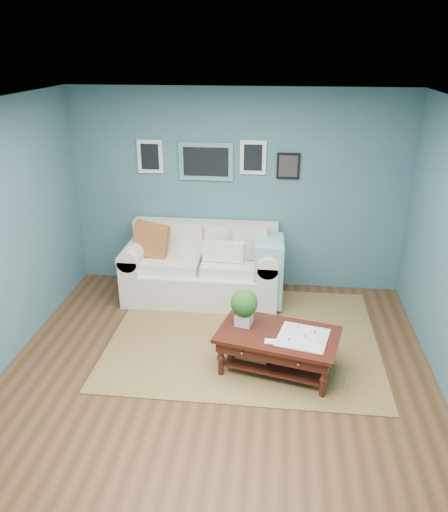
# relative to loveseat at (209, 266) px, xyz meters

# --- Properties ---
(room_shell) EXTENTS (5.00, 5.02, 2.70)m
(room_shell) POSITION_rel_loveseat_xyz_m (0.32, -1.97, 0.92)
(room_shell) COLOR brown
(room_shell) RESTS_ON ground
(area_rug) EXTENTS (3.06, 2.45, 0.01)m
(area_rug) POSITION_rel_loveseat_xyz_m (0.55, -1.00, -0.43)
(area_rug) COLOR brown
(area_rug) RESTS_ON ground
(loveseat) EXTENTS (2.08, 0.95, 1.07)m
(loveseat) POSITION_rel_loveseat_xyz_m (0.00, 0.00, 0.00)
(loveseat) COLOR white
(loveseat) RESTS_ON ground
(coffee_table) EXTENTS (1.34, 0.97, 0.85)m
(coffee_table) POSITION_rel_loveseat_xyz_m (0.88, -1.58, -0.06)
(coffee_table) COLOR black
(coffee_table) RESTS_ON ground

